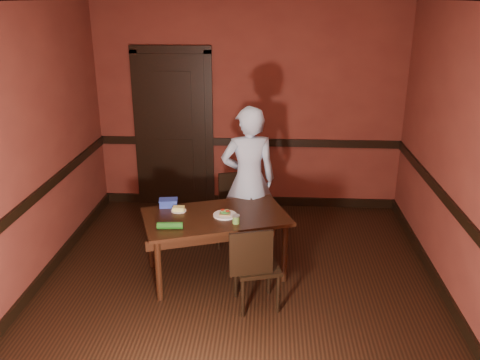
# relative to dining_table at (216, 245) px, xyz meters

# --- Properties ---
(floor) EXTENTS (4.00, 4.50, 0.01)m
(floor) POSITION_rel_dining_table_xyz_m (0.25, -0.35, -0.33)
(floor) COLOR black
(floor) RESTS_ON ground
(ceiling) EXTENTS (4.00, 4.50, 0.01)m
(ceiling) POSITION_rel_dining_table_xyz_m (0.25, -0.35, 2.37)
(ceiling) COLOR silver
(ceiling) RESTS_ON ground
(wall_back) EXTENTS (4.00, 0.02, 2.70)m
(wall_back) POSITION_rel_dining_table_xyz_m (0.25, 1.90, 1.02)
(wall_back) COLOR maroon
(wall_back) RESTS_ON ground
(wall_front) EXTENTS (4.00, 0.02, 2.70)m
(wall_front) POSITION_rel_dining_table_xyz_m (0.25, -2.60, 1.02)
(wall_front) COLOR maroon
(wall_front) RESTS_ON ground
(wall_left) EXTENTS (0.02, 4.50, 2.70)m
(wall_left) POSITION_rel_dining_table_xyz_m (-1.75, -0.35, 1.02)
(wall_left) COLOR maroon
(wall_left) RESTS_ON ground
(wall_right) EXTENTS (0.02, 4.50, 2.70)m
(wall_right) POSITION_rel_dining_table_xyz_m (2.25, -0.35, 1.02)
(wall_right) COLOR maroon
(wall_right) RESTS_ON ground
(dado_back) EXTENTS (4.00, 0.03, 0.10)m
(dado_back) POSITION_rel_dining_table_xyz_m (0.25, 1.88, 0.57)
(dado_back) COLOR black
(dado_back) RESTS_ON ground
(dado_left) EXTENTS (0.03, 4.50, 0.10)m
(dado_left) POSITION_rel_dining_table_xyz_m (-1.74, -0.35, 0.57)
(dado_left) COLOR black
(dado_left) RESTS_ON ground
(dado_right) EXTENTS (0.03, 4.50, 0.10)m
(dado_right) POSITION_rel_dining_table_xyz_m (2.23, -0.35, 0.57)
(dado_right) COLOR black
(dado_right) RESTS_ON ground
(baseboard_back) EXTENTS (4.00, 0.03, 0.12)m
(baseboard_back) POSITION_rel_dining_table_xyz_m (0.25, 1.88, -0.27)
(baseboard_back) COLOR black
(baseboard_back) RESTS_ON ground
(baseboard_left) EXTENTS (0.03, 4.50, 0.12)m
(baseboard_left) POSITION_rel_dining_table_xyz_m (-1.74, -0.35, -0.27)
(baseboard_left) COLOR black
(baseboard_left) RESTS_ON ground
(baseboard_right) EXTENTS (0.03, 4.50, 0.12)m
(baseboard_right) POSITION_rel_dining_table_xyz_m (2.23, -0.35, -0.27)
(baseboard_right) COLOR black
(baseboard_right) RESTS_ON ground
(door) EXTENTS (1.05, 0.07, 2.20)m
(door) POSITION_rel_dining_table_xyz_m (-0.75, 1.86, 0.76)
(door) COLOR black
(door) RESTS_ON ground
(dining_table) EXTENTS (1.60, 1.22, 0.67)m
(dining_table) POSITION_rel_dining_table_xyz_m (0.00, 0.00, 0.00)
(dining_table) COLOR black
(dining_table) RESTS_ON floor
(chair_far) EXTENTS (0.47, 0.47, 0.81)m
(chair_far) POSITION_rel_dining_table_xyz_m (0.07, 0.74, 0.07)
(chair_far) COLOR black
(chair_far) RESTS_ON floor
(chair_near) EXTENTS (0.48, 0.48, 0.83)m
(chair_near) POSITION_rel_dining_table_xyz_m (0.43, -0.54, 0.08)
(chair_near) COLOR black
(chair_near) RESTS_ON floor
(person) EXTENTS (0.67, 0.50, 1.66)m
(person) POSITION_rel_dining_table_xyz_m (0.30, 0.60, 0.50)
(person) COLOR #A9BFDA
(person) RESTS_ON floor
(sandwich_plate) EXTENTS (0.24, 0.24, 0.06)m
(sandwich_plate) POSITION_rel_dining_table_xyz_m (0.09, -0.00, 0.35)
(sandwich_plate) COLOR white
(sandwich_plate) RESTS_ON dining_table
(sauce_jar) EXTENTS (0.07, 0.07, 0.09)m
(sauce_jar) POSITION_rel_dining_table_xyz_m (0.22, -0.18, 0.38)
(sauce_jar) COLOR #588336
(sauce_jar) RESTS_ON dining_table
(cheese_saucer) EXTENTS (0.15, 0.15, 0.05)m
(cheese_saucer) POSITION_rel_dining_table_xyz_m (-0.39, 0.08, 0.35)
(cheese_saucer) COLOR white
(cheese_saucer) RESTS_ON dining_table
(food_tub) EXTENTS (0.21, 0.16, 0.08)m
(food_tub) POSITION_rel_dining_table_xyz_m (-0.52, 0.20, 0.37)
(food_tub) COLOR #2E44B2
(food_tub) RESTS_ON dining_table
(wrapped_veg) EXTENTS (0.25, 0.09, 0.07)m
(wrapped_veg) POSITION_rel_dining_table_xyz_m (-0.40, -0.34, 0.37)
(wrapped_veg) COLOR #1A5217
(wrapped_veg) RESTS_ON dining_table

